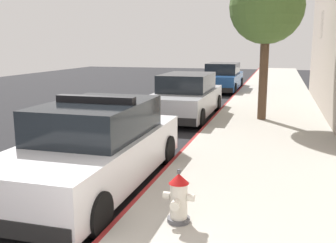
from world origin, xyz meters
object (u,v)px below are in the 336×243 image
(police_cruiser, at_px, (96,148))
(fire_hydrant, at_px, (179,198))
(parked_car_dark_far, at_px, (223,78))
(street_tree, at_px, (267,7))
(parked_car_silver_ahead, at_px, (186,97))

(police_cruiser, bearing_deg, fire_hydrant, -34.93)
(fire_hydrant, bearing_deg, parked_car_dark_far, 96.16)
(fire_hydrant, bearing_deg, street_tree, 84.82)
(parked_car_silver_ahead, bearing_deg, parked_car_dark_far, 89.43)
(fire_hydrant, xyz_separation_m, street_tree, (0.74, 8.14, 3.21))
(police_cruiser, bearing_deg, parked_car_dark_far, 89.79)
(parked_car_silver_ahead, height_order, fire_hydrant, parked_car_silver_ahead)
(parked_car_dark_far, relative_size, street_tree, 1.01)
(parked_car_silver_ahead, relative_size, parked_car_dark_far, 1.00)
(parked_car_silver_ahead, distance_m, fire_hydrant, 8.79)
(parked_car_dark_far, height_order, fire_hydrant, parked_car_dark_far)
(fire_hydrant, bearing_deg, parked_car_silver_ahead, 102.66)
(street_tree, bearing_deg, police_cruiser, -111.16)
(police_cruiser, distance_m, fire_hydrant, 2.33)
(police_cruiser, xyz_separation_m, fire_hydrant, (1.90, -1.33, -0.23))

